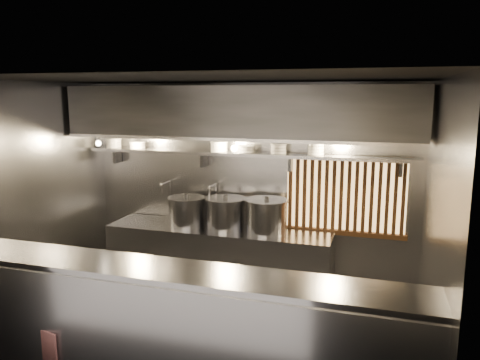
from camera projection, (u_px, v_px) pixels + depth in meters
The scene contains 24 objects.
floor at pixel (211, 335), 5.21m from camera, with size 4.50×4.50×0.00m, color black.
ceiling at pixel (207, 79), 4.71m from camera, with size 4.50×4.50×0.00m, color black.
wall_back at pixel (248, 187), 6.37m from camera, with size 4.50×4.50×0.00m, color gray.
wall_left at pixel (34, 200), 5.61m from camera, with size 3.00×3.00×0.00m, color gray.
wall_right at pixel (437, 231), 4.31m from camera, with size 3.00×3.00×0.00m, color gray.
serving_counter at pixel (172, 329), 4.21m from camera, with size 4.50×0.56×1.13m.
cooking_bench at pixel (219, 260), 6.28m from camera, with size 3.00×0.70×0.90m, color #9E9EA3.
bowl_shelf at pixel (244, 154), 6.12m from camera, with size 4.40×0.34×0.04m, color #9E9EA3.
exhaust_hood at pixel (239, 112), 5.81m from camera, with size 4.40×0.81×0.65m.
wood_screen at pixel (345, 195), 5.95m from camera, with size 1.56×0.09×1.04m.
faucet_left at pixel (167, 191), 6.59m from camera, with size 0.04×0.30×0.50m.
faucet_right at pixel (214, 194), 6.39m from camera, with size 0.04×0.30×0.50m.
heat_lamp at pixel (97, 139), 6.19m from camera, with size 0.25×0.35×0.20m.
pendant_bulb at pixel (234, 148), 6.02m from camera, with size 0.09×0.09×0.19m.
stock_pot_left at pixel (187, 211), 6.31m from camera, with size 0.67×0.67×0.43m.
stock_pot_mid at pixel (225, 213), 6.17m from camera, with size 0.56×0.56×0.45m.
stock_pot_right at pixel (266, 216), 5.98m from camera, with size 0.68×0.68×0.47m.
red_placard at pixel (46, 351), 4.35m from camera, with size 0.29×0.02×0.40m, color #B51319.
bowl_stack_0 at pixel (114, 143), 6.66m from camera, with size 0.22×0.22×0.13m.
bowl_stack_1 at pixel (137, 145), 6.56m from camera, with size 0.23×0.23×0.09m.
bowl_stack_2 at pixel (219, 146), 6.20m from camera, with size 0.24×0.24×0.13m.
bowl_stack_3 at pixel (247, 149), 6.09m from camera, with size 0.23×0.23×0.09m.
bowl_stack_4 at pixel (279, 148), 5.97m from camera, with size 0.21×0.21×0.13m.
bowl_stack_5 at pixel (316, 148), 5.83m from camera, with size 0.22×0.22×0.17m.
Camera 1 is at (1.73, -4.51, 2.64)m, focal length 35.00 mm.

